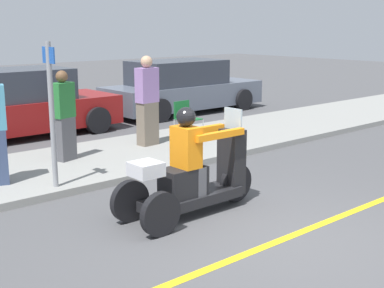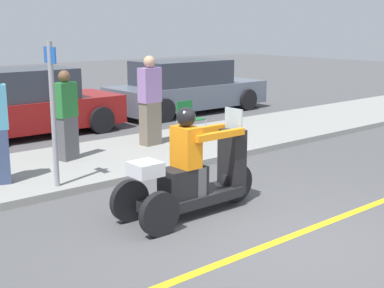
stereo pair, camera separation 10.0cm
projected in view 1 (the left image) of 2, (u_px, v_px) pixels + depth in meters
The scene contains 10 objects.
ground_plane at pixel (282, 240), 6.49m from camera, with size 60.00×60.00×0.00m, color #4C4C4F.
lane_stripe at pixel (269, 245), 6.34m from camera, with size 24.00×0.12×0.01m.
sidewalk_strip at pixel (88, 163), 9.87m from camera, with size 28.00×2.80×0.12m.
motorcycle_trike at pixel (193, 176), 7.26m from camera, with size 2.22×0.76×1.50m.
spectator_near_curb at pixel (147, 103), 10.88m from camera, with size 0.45×0.30×1.83m.
spectator_mid_group at pixel (64, 118), 9.66m from camera, with size 0.44×0.34×1.64m.
folding_chair_curbside at pixel (185, 116), 11.54m from camera, with size 0.49×0.49×0.82m.
parked_car_lot_right at pixel (23, 105), 12.40m from camera, with size 4.22×1.98×1.57m.
parked_car_lot_far at pixel (182, 88), 15.76m from camera, with size 4.90×2.02×1.54m.
street_sign at pixel (52, 110), 7.96m from camera, with size 0.08×0.36×2.20m.
Camera 1 is at (-4.81, -3.87, 2.56)m, focal length 50.00 mm.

